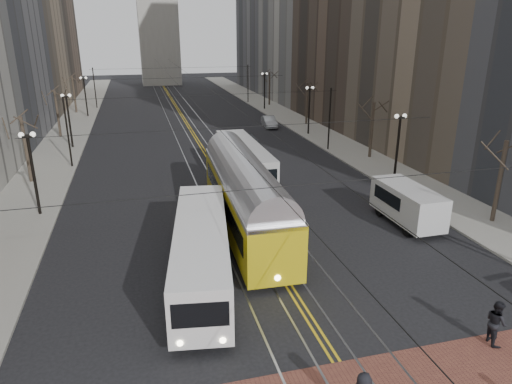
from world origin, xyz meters
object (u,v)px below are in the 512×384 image
rear_bus (244,162)px  sedan_grey (248,141)px  streetcar (245,202)px  cargo_van (407,206)px  pedestrian_c (496,322)px  transit_bus (202,253)px  sedan_silver (269,122)px

rear_bus → sedan_grey: (3.03, 10.66, -0.75)m
streetcar → rear_bus: 10.33m
streetcar → cargo_van: size_ratio=2.75×
cargo_van → pedestrian_c: bearing=-106.0°
transit_bus → rear_bus: 16.79m
rear_bus → sedan_grey: 11.11m
cargo_van → sedan_grey: cargo_van is taller
transit_bus → streetcar: bearing=66.2°
transit_bus → cargo_van: bearing=23.6°
sedan_grey → streetcar: bearing=-109.3°
sedan_silver → rear_bus: bearing=-106.3°
streetcar → sedan_silver: 33.35m
streetcar → cargo_van: bearing=-8.2°
transit_bus → sedan_silver: size_ratio=2.76×
sedan_silver → cargo_van: bearing=-85.2°
sedan_grey → sedan_silver: size_ratio=1.10×
streetcar → sedan_grey: size_ratio=3.24×
transit_bus → pedestrian_c: transit_bus is taller
streetcar → pedestrian_c: (7.18, -13.66, -0.89)m
cargo_van → sedan_silver: bearing=89.0°
streetcar → pedestrian_c: streetcar is taller
streetcar → rear_bus: (2.30, 10.07, -0.29)m
rear_bus → sedan_silver: size_ratio=2.73×
transit_bus → cargo_van: transit_bus is taller
rear_bus → pedestrian_c: rear_bus is taller
rear_bus → sedan_silver: bearing=68.8°
cargo_van → pedestrian_c: size_ratio=3.00×
transit_bus → sedan_grey: (8.92, 26.38, -0.69)m
transit_bus → rear_bus: size_ratio=1.01×
sedan_silver → pedestrian_c: (-3.64, -45.18, 0.24)m
cargo_van → sedan_grey: (-5.13, 22.61, -0.44)m
sedan_silver → pedestrian_c: bearing=-89.2°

